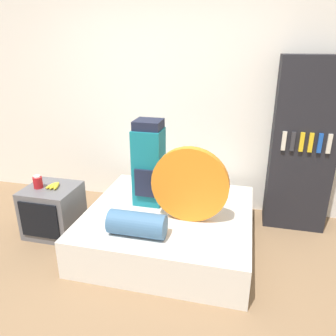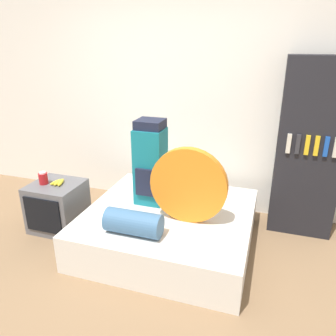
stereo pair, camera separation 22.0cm
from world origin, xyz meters
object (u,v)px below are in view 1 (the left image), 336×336
object	(u,v)px
backpack	(149,164)
tent_bag	(190,185)
sleeping_roll	(137,224)
bookshelf	(302,146)
television	(53,210)
canister	(38,182)

from	to	relation	value
backpack	tent_bag	world-z (taller)	backpack
sleeping_roll	bookshelf	distance (m)	1.91
sleeping_roll	bookshelf	xyz separation A→B (m)	(1.42, 1.20, 0.43)
bookshelf	sleeping_roll	bearing A→B (deg)	-139.87
backpack	television	xyz separation A→B (m)	(-1.00, -0.24, -0.53)
backpack	tent_bag	size ratio (longest dim) A/B	1.22
bookshelf	canister	bearing A→B (deg)	-162.33
canister	bookshelf	size ratio (longest dim) A/B	0.07
television	canister	world-z (taller)	canister
sleeping_roll	canister	distance (m)	1.25
tent_bag	backpack	bearing A→B (deg)	150.39
canister	sleeping_roll	bearing A→B (deg)	-17.14
backpack	sleeping_roll	xyz separation A→B (m)	(0.08, -0.63, -0.31)
television	bookshelf	xyz separation A→B (m)	(2.50, 0.81, 0.65)
backpack	canister	distance (m)	1.16
tent_bag	bookshelf	bearing A→B (deg)	38.76
television	canister	size ratio (longest dim) A/B	3.90
sleeping_roll	canister	xyz separation A→B (m)	(-1.19, 0.37, 0.11)
tent_bag	canister	world-z (taller)	tent_bag
television	bookshelf	size ratio (longest dim) A/B	0.29
television	tent_bag	bearing A→B (deg)	-1.06
backpack	television	world-z (taller)	backpack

